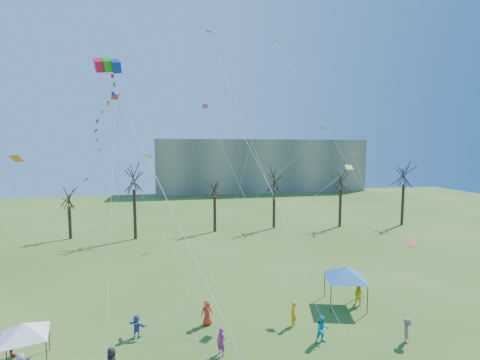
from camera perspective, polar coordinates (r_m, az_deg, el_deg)
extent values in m
cube|color=gray|center=(99.17, 3.53, 2.52)|extent=(60.00, 14.00, 15.00)
cylinder|color=black|center=(53.03, -27.03, -6.49)|extent=(0.44, 0.44, 4.62)
cylinder|color=black|center=(49.17, -17.50, -5.62)|extent=(0.44, 0.44, 7.02)
cylinder|color=black|center=(51.28, -4.33, -5.81)|extent=(0.44, 0.44, 5.44)
cylinder|color=black|center=(53.50, 5.82, -4.96)|extent=(0.44, 0.44, 6.13)
cylinder|color=black|center=(56.71, 16.73, -4.62)|extent=(0.44, 0.44, 6.04)
cylinder|color=black|center=(61.58, 26.00, -3.80)|extent=(0.44, 0.44, 6.79)
cube|color=#E8103B|center=(25.80, -22.92, 17.60)|extent=(0.81, 1.24, 1.15)
cube|color=#169F15|center=(25.70, -21.68, 17.69)|extent=(0.81, 1.24, 1.15)
cube|color=#0E30B1|center=(25.62, -20.44, 17.78)|extent=(0.81, 1.24, 1.15)
cylinder|color=white|center=(17.04, -11.95, -4.23)|extent=(0.02, 0.02, 23.35)
cylinder|color=#3F3F44|center=(24.38, -30.12, -24.56)|extent=(0.08, 0.08, 1.85)
cylinder|color=#3F3F44|center=(26.65, -35.11, -22.12)|extent=(0.08, 0.08, 1.85)
cylinder|color=#3F3F44|center=(26.39, -29.80, -22.11)|extent=(0.08, 0.08, 1.85)
pyramid|color=white|center=(24.90, -32.92, -20.62)|extent=(3.39, 3.39, 0.79)
cylinder|color=#3F3F44|center=(28.48, 15.24, -18.97)|extent=(0.09, 0.09, 2.25)
cylinder|color=#3F3F44|center=(29.11, 20.92, -18.59)|extent=(0.09, 0.09, 2.25)
cylinder|color=#3F3F44|center=(30.99, 14.24, -16.85)|extent=(0.09, 0.09, 2.25)
cylinder|color=#3F3F44|center=(31.57, 19.44, -16.58)|extent=(0.09, 0.09, 2.25)
pyramid|color=blue|center=(29.41, 17.55, -14.85)|extent=(4.12, 4.12, 0.96)
imported|color=#9F2776|center=(22.99, -3.25, -25.85)|extent=(0.73, 0.77, 1.77)
imported|color=#0DA2BA|center=(24.74, 13.87, -23.52)|extent=(0.89, 0.70, 1.80)
imported|color=#966D51|center=(26.53, 26.67, -22.00)|extent=(1.16, 1.24, 1.68)
imported|color=#E54C6C|center=(26.86, -34.45, -22.20)|extent=(0.84, 0.96, 1.56)
imported|color=#4A5BA1|center=(25.73, -17.20, -22.71)|extent=(1.47, 1.14, 1.56)
imported|color=red|center=(26.20, -5.66, -21.59)|extent=(0.98, 0.74, 1.83)
imported|color=orange|center=(26.21, 9.06, -21.65)|extent=(0.73, 0.79, 1.81)
imported|color=yellow|center=(30.28, 19.60, -18.13)|extent=(1.03, 1.04, 1.70)
cube|color=orange|center=(20.48, -33.85, 3.05)|extent=(0.53, 0.61, 0.35)
cube|color=#DF2552|center=(29.82, -20.54, 13.17)|extent=(0.78, 0.84, 0.40)
cylinder|color=white|center=(23.25, -21.11, -4.03)|extent=(0.01, 0.01, 20.22)
cube|color=gold|center=(18.23, -15.45, -11.88)|extent=(0.91, 0.89, 0.41)
cylinder|color=white|center=(18.36, -9.62, -22.05)|extent=(0.01, 0.01, 7.07)
cube|color=#1AA5C6|center=(25.93, 0.13, 8.88)|extent=(0.89, 0.82, 0.35)
cylinder|color=white|center=(22.07, 8.45, -7.69)|extent=(0.01, 0.01, 16.92)
cube|color=blue|center=(34.10, 6.17, 22.56)|extent=(0.82, 0.74, 0.26)
cylinder|color=white|center=(25.55, 17.43, 3.53)|extent=(0.01, 0.01, 27.92)
cube|color=red|center=(22.70, 27.18, -9.50)|extent=(0.72, 0.76, 0.30)
cylinder|color=white|center=(20.28, -2.72, -19.57)|extent=(0.01, 0.01, 23.05)
cube|color=#B4E736|center=(31.01, 18.11, 2.08)|extent=(0.73, 0.83, 0.37)
cylinder|color=white|center=(24.43, 2.96, -10.24)|extent=(0.01, 0.01, 22.63)
cube|color=purple|center=(35.47, -28.36, 18.69)|extent=(0.90, 0.93, 0.25)
cylinder|color=white|center=(26.53, -18.85, 1.89)|extent=(0.01, 0.01, 26.89)
cube|color=#F4390C|center=(36.90, -5.39, 23.93)|extent=(0.74, 0.67, 0.22)
cylinder|color=white|center=(27.94, 2.34, 5.64)|extent=(0.01, 0.01, 28.07)
cube|color=#F82987|center=(24.80, 18.94, 4.35)|extent=(0.81, 0.66, 0.28)
cylinder|color=white|center=(24.88, 22.82, -8.78)|extent=(0.01, 0.01, 11.47)
cube|color=orange|center=(23.33, -15.41, 3.93)|extent=(0.87, 0.89, 0.23)
cylinder|color=white|center=(24.05, -25.27, -9.61)|extent=(0.01, 0.01, 13.55)
cube|color=#19C2BF|center=(31.47, 13.92, 8.59)|extent=(0.92, 0.96, 0.22)
cylinder|color=white|center=(26.52, 0.51, -5.10)|extent=(0.01, 0.01, 21.37)
cube|color=#ABC92F|center=(29.77, 6.64, 22.47)|extent=(0.84, 0.83, 0.31)
cylinder|color=white|center=(25.79, 0.87, 2.36)|extent=(0.01, 0.01, 21.23)
cube|color=#B438C6|center=(29.96, -5.98, 12.42)|extent=(0.48, 0.57, 0.33)
cylinder|color=white|center=(26.60, 0.85, -3.05)|extent=(0.01, 0.01, 17.56)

